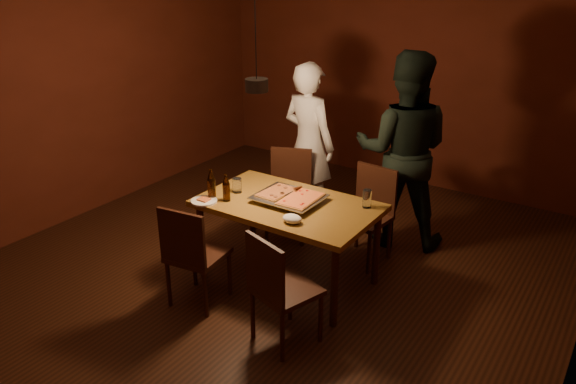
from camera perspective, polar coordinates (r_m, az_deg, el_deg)
The scene contains 19 objects.
room_shell at distance 4.53m, azimuth -3.11°, elevation 6.45°, with size 6.00×6.00×6.00m.
dining_table at distance 4.77m, azimuth -0.00°, elevation -1.92°, with size 1.50×0.90×0.75m.
chair_far_left at distance 5.68m, azimuth 0.13°, elevation 0.72°, with size 0.55×0.55×0.49m.
chair_far_right at distance 5.27m, azimuth 8.27°, elevation -1.35°, with size 0.46×0.46×0.49m.
chair_near_left at distance 4.55m, azimuth -9.83°, elevation -5.59°, with size 0.47×0.47×0.49m.
chair_near_right at distance 4.05m, azimuth -1.12°, elevation -9.07°, with size 0.53×0.53×0.49m.
pizza_tray at distance 4.76m, azimuth 0.08°, elevation -0.70°, with size 0.55×0.45×0.05m, color silver.
pizza_meat at distance 4.82m, azimuth -1.14°, elevation 0.02°, with size 0.22×0.35×0.02m, color maroon.
pizza_cheese at distance 4.68m, azimuth 1.32°, elevation -0.67°, with size 0.26×0.41×0.02m, color gold.
spatula at distance 4.76m, azimuth 0.26°, elevation -0.21°, with size 0.09×0.24×0.04m, color silver, non-canonical shape.
beer_bottle_a at distance 4.83m, azimuth -7.79°, elevation 0.81°, with size 0.07×0.07×0.26m.
beer_bottle_b at distance 4.77m, azimuth -6.30°, elevation 0.44°, with size 0.06×0.06×0.24m.
water_glass_left at distance 4.95m, azimuth -5.19°, elevation 0.67°, with size 0.08×0.08×0.13m, color silver.
water_glass_right at distance 4.68m, azimuth 8.03°, elevation -0.68°, with size 0.07×0.07×0.15m, color silver.
plate_slice at distance 4.81m, azimuth -8.53°, elevation -0.89°, with size 0.23×0.23×0.03m.
napkin at distance 4.38m, azimuth 0.43°, elevation -2.73°, with size 0.16×0.12×0.07m, color white.
diner_white at distance 5.88m, azimuth 2.11°, elevation 4.86°, with size 0.63×0.41×1.72m, color white.
diner_dark at distance 5.50m, azimuth 11.57°, elevation 4.12°, with size 0.93×0.72×1.91m, color black.
pendant_lamp at distance 4.44m, azimuth -3.21°, elevation 10.92°, with size 0.18×0.18×1.10m.
Camera 1 is at (2.60, -3.48, 2.68)m, focal length 35.00 mm.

